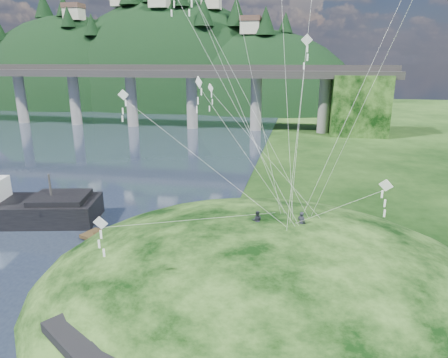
# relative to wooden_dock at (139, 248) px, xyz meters

# --- Properties ---
(ground) EXTENTS (320.00, 320.00, 0.00)m
(ground) POSITION_rel_wooden_dock_xyz_m (3.45, -5.57, -0.40)
(ground) COLOR black
(ground) RESTS_ON ground
(grass_hill) EXTENTS (36.00, 32.00, 13.00)m
(grass_hill) POSITION_rel_wooden_dock_xyz_m (11.45, -3.57, -1.90)
(grass_hill) COLOR black
(grass_hill) RESTS_ON ground
(bridge) EXTENTS (160.00, 11.00, 15.00)m
(bridge) POSITION_rel_wooden_dock_xyz_m (-23.01, 64.50, 9.30)
(bridge) COLOR #2D2B2B
(bridge) RESTS_ON ground
(far_ridge) EXTENTS (153.00, 70.00, 94.50)m
(far_ridge) POSITION_rel_wooden_dock_xyz_m (-40.13, 116.60, -7.84)
(far_ridge) COLOR black
(far_ridge) RESTS_ON ground
(wooden_dock) EXTENTS (12.84, 6.12, 0.92)m
(wooden_dock) POSITION_rel_wooden_dock_xyz_m (0.00, 0.00, 0.00)
(wooden_dock) COLOR #352715
(wooden_dock) RESTS_ON ground
(kite_flyers) EXTENTS (3.91, 0.86, 1.73)m
(kite_flyers) POSITION_rel_wooden_dock_xyz_m (11.89, -2.66, 5.35)
(kite_flyers) COLOR #23242F
(kite_flyers) RESTS_ON ground
(kite_swarm) EXTENTS (19.29, 16.60, 21.05)m
(kite_swarm) POSITION_rel_wooden_dock_xyz_m (9.34, -2.44, 17.67)
(kite_swarm) COLOR white
(kite_swarm) RESTS_ON ground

